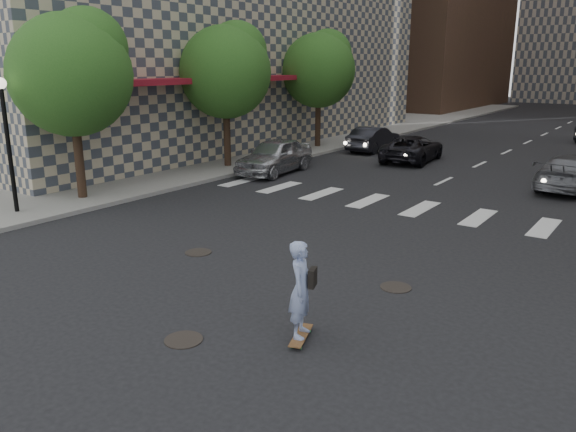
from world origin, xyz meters
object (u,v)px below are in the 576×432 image
object	(u,v)px
traffic_car_a	(374,139)
traffic_car_c	(412,148)
lamppost	(6,126)
tree_a	(75,69)
tree_c	(321,67)
silver_sedan	(275,156)
traffic_car_b	(572,172)
skateboarder	(302,289)
tree_b	(228,68)

from	to	relation	value
traffic_car_a	traffic_car_c	size ratio (longest dim) A/B	0.89
lamppost	tree_a	distance (m)	3.14
tree_a	lamppost	bearing A→B (deg)	-90.99
lamppost	traffic_car_c	world-z (taller)	lamppost
tree_c	tree_a	bearing A→B (deg)	-90.00
tree_c	traffic_car_c	xyz separation A→B (m)	(6.30, -1.14, -3.99)
silver_sedan	traffic_car_b	bearing A→B (deg)	13.08
lamppost	skateboarder	world-z (taller)	lamppost
lamppost	tree_a	size ratio (longest dim) A/B	0.65
tree_c	traffic_car_c	world-z (taller)	tree_c
skateboarder	traffic_car_b	bearing A→B (deg)	64.63
lamppost	skateboarder	bearing A→B (deg)	-8.03
tree_b	traffic_car_b	size ratio (longest dim) A/B	1.38
tree_c	traffic_car_b	distance (m)	15.18
skateboarder	tree_a	bearing A→B (deg)	141.17
tree_a	tree_b	world-z (taller)	same
traffic_car_a	traffic_car_b	size ratio (longest dim) A/B	0.88
tree_a	silver_sedan	xyz separation A→B (m)	(2.45, 8.24, -3.86)
skateboarder	traffic_car_b	xyz separation A→B (m)	(1.76, 16.57, -0.29)
lamppost	skateboarder	distance (m)	12.71
tree_c	traffic_car_b	bearing A→B (deg)	-15.13
tree_b	traffic_car_c	distance (m)	10.14
tree_c	skateboarder	xyz separation A→B (m)	(12.39, -20.39, -3.66)
tree_b	lamppost	bearing A→B (deg)	-90.25
tree_b	traffic_car_a	world-z (taller)	tree_b
traffic_car_a	traffic_car_b	world-z (taller)	traffic_car_b
traffic_car_a	silver_sedan	bearing A→B (deg)	84.62
traffic_car_a	traffic_car_b	distance (m)	12.01
tree_a	tree_b	distance (m)	8.00
lamppost	silver_sedan	bearing A→B (deg)	77.06
silver_sedan	traffic_car_a	bearing A→B (deg)	80.28
tree_c	traffic_car_a	xyz separation A→B (m)	(3.09, 0.86, -3.95)
traffic_car_b	traffic_car_c	bearing A→B (deg)	-13.27
tree_b	skateboarder	distance (m)	17.90
skateboarder	traffic_car_a	xyz separation A→B (m)	(-9.30, 21.25, -0.29)
tree_a	traffic_car_b	xyz separation A→B (m)	(14.15, 12.18, -3.95)
tree_b	skateboarder	world-z (taller)	tree_b
tree_c	traffic_car_a	distance (m)	5.09
skateboarder	lamppost	bearing A→B (deg)	152.65
skateboarder	silver_sedan	world-z (taller)	skateboarder
lamppost	tree_b	size ratio (longest dim) A/B	0.65
skateboarder	silver_sedan	xyz separation A→B (m)	(-9.93, 12.64, -0.20)
tree_c	traffic_car_b	xyz separation A→B (m)	(14.15, -3.82, -3.95)
traffic_car_a	traffic_car_c	world-z (taller)	traffic_car_a
tree_c	skateboarder	distance (m)	24.14
lamppost	traffic_car_b	world-z (taller)	lamppost
tree_a	silver_sedan	world-z (taller)	tree_a
traffic_car_a	traffic_car_c	bearing A→B (deg)	146.92
lamppost	tree_a	world-z (taller)	tree_a
traffic_car_a	tree_b	bearing A→B (deg)	69.62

